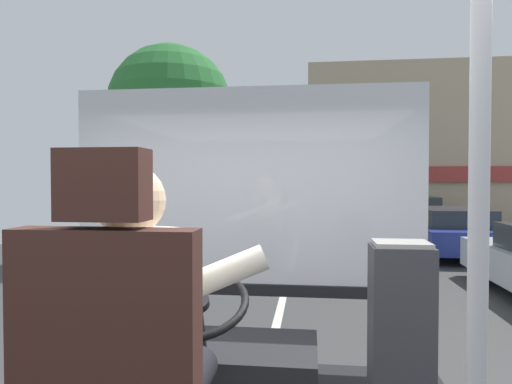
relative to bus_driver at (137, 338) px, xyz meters
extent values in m
cube|color=#393939|center=(0.05, 9.07, -1.53)|extent=(18.00, 44.00, 0.05)
cube|color=silver|center=(0.05, 9.07, -1.50)|extent=(0.12, 39.60, 0.00)
cube|color=#381E19|center=(0.00, -0.21, 0.02)|extent=(0.48, 0.10, 0.66)
cube|color=#381E19|center=(0.00, -0.21, 0.46)|extent=(0.22, 0.10, 0.18)
cylinder|color=silver|center=(0.00, -0.05, 0.01)|extent=(0.36, 0.36, 0.63)
cube|color=navy|center=(0.00, 0.14, 0.08)|extent=(0.06, 0.01, 0.39)
sphere|color=beige|center=(0.00, -0.05, 0.41)|extent=(0.21, 0.21, 0.21)
cylinder|color=silver|center=(0.11, 0.19, 0.11)|extent=(0.54, 0.21, 0.28)
cylinder|color=silver|center=(-0.11, 0.19, 0.11)|extent=(0.54, 0.21, 0.28)
cube|color=black|center=(0.00, 1.11, -0.62)|extent=(1.10, 0.56, 0.40)
cylinder|color=black|center=(0.00, 0.75, -0.29)|extent=(0.07, 0.24, 0.45)
torus|color=black|center=(0.00, 0.66, -0.07)|extent=(0.49, 0.47, 0.22)
cylinder|color=black|center=(0.00, 0.66, -0.07)|extent=(0.14, 0.14, 0.08)
cylinder|color=#B7B7BC|center=(0.88, -0.23, 0.27)|extent=(0.04, 0.04, 2.17)
cube|color=#333338|center=(0.91, 0.78, -0.32)|extent=(0.27, 0.22, 0.99)
cube|color=#9E9993|center=(0.91, 0.78, 0.19)|extent=(0.24, 0.20, 0.02)
cube|color=silver|center=(0.05, 1.89, 0.43)|extent=(2.50, 0.01, 1.40)
cube|color=black|center=(0.05, 1.89, -0.31)|extent=(2.50, 0.08, 0.08)
cylinder|color=#4C3828|center=(-3.17, 10.31, -0.08)|extent=(0.32, 0.32, 2.84)
sphere|color=#276A2D|center=(-3.17, 10.31, 2.39)|extent=(3.24, 3.24, 3.24)
cube|color=tan|center=(6.50, 19.07, 1.81)|extent=(12.23, 4.58, 6.62)
cube|color=#9E332D|center=(6.50, 16.72, 0.69)|extent=(11.74, 0.12, 0.60)
cylinder|color=black|center=(3.65, 7.68, -1.27)|extent=(0.14, 0.46, 0.46)
cube|color=navy|center=(4.16, 11.21, -0.98)|extent=(1.91, 4.06, 0.57)
cube|color=#282D33|center=(4.16, 10.97, -0.48)|extent=(1.56, 2.24, 0.44)
cylinder|color=black|center=(5.06, 12.47, -1.27)|extent=(0.14, 0.47, 0.47)
cylinder|color=black|center=(3.25, 12.47, -1.27)|extent=(0.14, 0.47, 0.47)
cylinder|color=black|center=(5.06, 9.95, -1.27)|extent=(0.14, 0.47, 0.47)
cylinder|color=black|center=(3.25, 9.95, -1.27)|extent=(0.14, 0.47, 0.47)
cube|color=#195633|center=(4.24, 16.22, -0.93)|extent=(1.90, 3.92, 0.63)
cube|color=#282D33|center=(4.24, 15.98, -0.38)|extent=(1.56, 2.15, 0.48)
cylinder|color=black|center=(5.14, 17.43, -1.25)|extent=(0.14, 0.51, 0.51)
cylinder|color=black|center=(3.33, 17.43, -1.25)|extent=(0.14, 0.51, 0.51)
cylinder|color=black|center=(5.14, 15.00, -1.25)|extent=(0.14, 0.51, 0.51)
cylinder|color=black|center=(3.33, 15.00, -1.25)|extent=(0.14, 0.51, 0.51)
cube|color=maroon|center=(4.09, 20.93, -0.95)|extent=(1.80, 4.49, 0.61)
cube|color=#282D33|center=(4.09, 20.67, -0.41)|extent=(1.47, 2.47, 0.47)
cylinder|color=black|center=(4.94, 22.33, -1.25)|extent=(0.14, 0.50, 0.50)
cylinder|color=black|center=(3.24, 22.33, -1.25)|extent=(0.14, 0.50, 0.50)
cylinder|color=black|center=(4.94, 19.54, -1.25)|extent=(0.14, 0.50, 0.50)
cylinder|color=black|center=(3.24, 19.54, -1.25)|extent=(0.14, 0.50, 0.50)
camera|label=1|loc=(0.51, -1.28, 0.47)|focal=31.71mm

